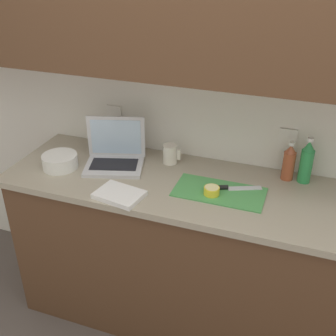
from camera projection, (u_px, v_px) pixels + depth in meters
name	position (u px, v px, depth m)	size (l,w,h in m)	color
ground_plane	(220.00, 323.00, 2.49)	(12.00, 12.00, 0.00)	#564C47
wall_back	(252.00, 49.00, 1.94)	(5.20, 0.38, 2.60)	white
counter_unit	(229.00, 263.00, 2.26)	(2.35, 0.62, 0.92)	brown
laptop	(115.00, 154.00, 2.28)	(0.36, 0.32, 0.25)	silver
cutting_board	(219.00, 192.00, 2.04)	(0.44, 0.22, 0.01)	#4C9E51
knife	(224.00, 188.00, 2.05)	(0.27, 0.14, 0.02)	silver
lemon_half_cut	(212.00, 191.00, 2.01)	(0.08, 0.08, 0.04)	yellow
bottle_green_soda	(306.00, 162.00, 2.09)	(0.06, 0.06, 0.24)	#2D934C
bottle_oil_tall	(289.00, 162.00, 2.12)	(0.06, 0.06, 0.21)	#A34C2D
measuring_cup	(170.00, 154.00, 2.29)	(0.10, 0.08, 0.10)	silver
bowl_white	(60.00, 161.00, 2.25)	(0.19, 0.19, 0.07)	white
dish_towel	(119.00, 195.00, 2.01)	(0.22, 0.16, 0.02)	white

